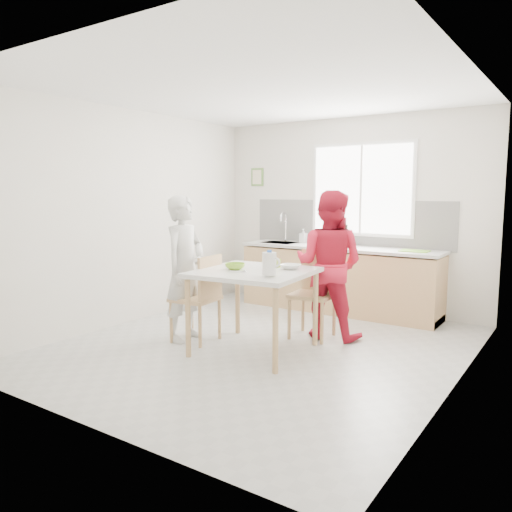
{
  "coord_description": "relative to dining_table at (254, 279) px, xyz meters",
  "views": [
    {
      "loc": [
        2.88,
        -4.39,
        1.67
      ],
      "look_at": [
        -0.21,
        0.2,
        0.96
      ],
      "focal_mm": 35.0,
      "sensor_mm": 36.0,
      "label": 1
    }
  ],
  "objects": [
    {
      "name": "spoon",
      "position": [
        -0.06,
        -0.23,
        0.1
      ],
      "size": [
        0.15,
        0.08,
        0.01
      ],
      "primitive_type": "cylinder",
      "rotation": [
        0.0,
        1.57,
        0.44
      ],
      "color": "#A5A5AA",
      "rests_on": "dining_table"
    },
    {
      "name": "milk_jug",
      "position": [
        0.35,
        -0.25,
        0.22
      ],
      "size": [
        0.19,
        0.14,
        0.24
      ],
      "rotation": [
        0.0,
        0.0,
        0.1
      ],
      "color": "white",
      "rests_on": "dining_table"
    },
    {
      "name": "green_box",
      "position": [
        0.07,
        0.29,
        0.13
      ],
      "size": [
        0.11,
        0.11,
        0.09
      ],
      "primitive_type": "cube",
      "rotation": [
        0.0,
        0.0,
        0.1
      ],
      "color": "#8EB329",
      "rests_on": "dining_table"
    },
    {
      "name": "backsplash",
      "position": [
        -0.01,
        2.4,
        0.45
      ],
      "size": [
        3.0,
        0.02,
        0.65
      ],
      "primitive_type": "cube",
      "color": "white",
      "rests_on": "room_shell"
    },
    {
      "name": "ground",
      "position": [
        -0.01,
        0.16,
        -0.77
      ],
      "size": [
        4.5,
        4.5,
        0.0
      ],
      "primitive_type": "plane",
      "color": "#B7B7B2",
      "rests_on": "ground"
    },
    {
      "name": "cutting_board",
      "position": [
        1.04,
        2.1,
        0.15
      ],
      "size": [
        0.36,
        0.26,
        0.01
      ],
      "primitive_type": "cube",
      "rotation": [
        0.0,
        0.0,
        0.03
      ],
      "color": "#7AC62D",
      "rests_on": "kitchen_counter"
    },
    {
      "name": "room_shell",
      "position": [
        -0.01,
        0.16,
        0.87
      ],
      "size": [
        4.5,
        4.5,
        4.5
      ],
      "color": "silver",
      "rests_on": "ground"
    },
    {
      "name": "chair_far",
      "position": [
        0.27,
        0.86,
        -0.22
      ],
      "size": [
        0.5,
        0.5,
        1.0
      ],
      "rotation": [
        0.0,
        0.0,
        0.1
      ],
      "color": "tan",
      "rests_on": "ground"
    },
    {
      "name": "bowl_white",
      "position": [
        0.27,
        0.28,
        0.11
      ],
      "size": [
        0.23,
        0.23,
        0.05
      ],
      "primitive_type": "imported",
      "rotation": [
        0.0,
        0.0,
        0.1
      ],
      "color": "white",
      "rests_on": "dining_table"
    },
    {
      "name": "person_white",
      "position": [
        -0.88,
        -0.08,
        0.04
      ],
      "size": [
        0.44,
        0.63,
        1.63
      ],
      "primitive_type": "imported",
      "rotation": [
        0.0,
        0.0,
        1.67
      ],
      "color": "silver",
      "rests_on": "ground"
    },
    {
      "name": "wine_bottle_a",
      "position": [
        -0.15,
        2.25,
        0.31
      ],
      "size": [
        0.07,
        0.07,
        0.32
      ],
      "primitive_type": "cylinder",
      "color": "black",
      "rests_on": "kitchen_counter"
    },
    {
      "name": "jar_amber",
      "position": [
        -0.06,
        2.2,
        0.23
      ],
      "size": [
        0.06,
        0.06,
        0.16
      ],
      "primitive_type": "cylinder",
      "color": "#8D5C1E",
      "rests_on": "kitchen_counter"
    },
    {
      "name": "bowl_green",
      "position": [
        -0.19,
        -0.07,
        0.12
      ],
      "size": [
        0.23,
        0.23,
        0.07
      ],
      "primitive_type": "imported",
      "rotation": [
        0.0,
        0.0,
        0.1
      ],
      "color": "#82BC2B",
      "rests_on": "dining_table"
    },
    {
      "name": "person_red",
      "position": [
        0.42,
        0.91,
        0.07
      ],
      "size": [
        0.88,
        0.71,
        1.69
      ],
      "primitive_type": "imported",
      "rotation": [
        0.0,
        0.0,
        3.24
      ],
      "color": "red",
      "rests_on": "ground"
    },
    {
      "name": "chair_left",
      "position": [
        -0.67,
        -0.06,
        -0.23
      ],
      "size": [
        0.49,
        0.49,
        0.98
      ],
      "rotation": [
        0.0,
        0.0,
        -1.48
      ],
      "color": "tan",
      "rests_on": "ground"
    },
    {
      "name": "dining_table",
      "position": [
        0.0,
        0.0,
        0.0
      ],
      "size": [
        1.22,
        1.22,
        0.86
      ],
      "rotation": [
        0.0,
        0.0,
        0.1
      ],
      "color": "silver",
      "rests_on": "ground"
    },
    {
      "name": "picture_frame",
      "position": [
        -1.56,
        2.39,
        1.13
      ],
      "size": [
        0.22,
        0.03,
        0.28
      ],
      "color": "#5B8A3E",
      "rests_on": "room_shell"
    },
    {
      "name": "wine_bottle_b",
      "position": [
        0.02,
        2.25,
        0.3
      ],
      "size": [
        0.07,
        0.07,
        0.3
      ],
      "primitive_type": "cylinder",
      "color": "black",
      "rests_on": "kitchen_counter"
    },
    {
      "name": "soap_bottle",
      "position": [
        -0.66,
        2.28,
        0.25
      ],
      "size": [
        0.1,
        0.1,
        0.21
      ],
      "primitive_type": "imported",
      "rotation": [
        0.0,
        0.0,
        -0.05
      ],
      "color": "#999999",
      "rests_on": "kitchen_counter"
    },
    {
      "name": "kitchen_counter",
      "position": [
        -0.02,
        2.11,
        -0.35
      ],
      "size": [
        2.84,
        0.64,
        1.37
      ],
      "color": "tan",
      "rests_on": "ground"
    },
    {
      "name": "window",
      "position": [
        0.19,
        2.39,
        0.93
      ],
      "size": [
        1.5,
        0.06,
        1.3
      ],
      "color": "white",
      "rests_on": "room_shell"
    }
  ]
}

